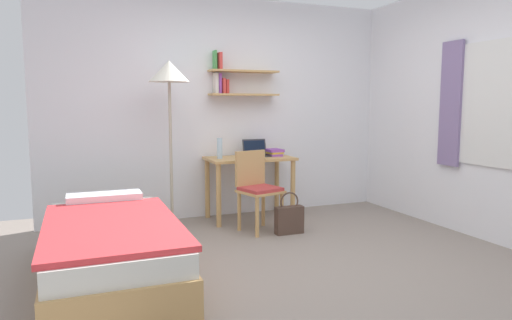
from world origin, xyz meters
TOP-DOWN VIEW (x-y plane):
  - ground_plane at (0.00, 0.00)m, footprint 5.28×5.28m
  - wall_back at (0.00, 2.02)m, footprint 4.40×0.27m
  - wall_right at (2.02, 0.01)m, footprint 0.10×4.40m
  - bed at (-1.52, 0.31)m, footprint 0.95×1.95m
  - desk at (0.14, 1.70)m, footprint 1.00×0.56m
  - desk_chair at (0.04, 1.19)m, footprint 0.49×0.48m
  - standing_lamp at (-0.81, 1.58)m, footprint 0.43×0.43m
  - laptop at (0.24, 1.77)m, footprint 0.30×0.21m
  - water_bottle at (-0.23, 1.69)m, footprint 0.06×0.06m
  - book_stack at (0.47, 1.74)m, footprint 0.19×0.24m
  - handbag at (0.30, 0.94)m, footprint 0.30×0.11m

SIDE VIEW (x-z plane):
  - ground_plane at x=0.00m, z-range 0.00..0.00m
  - handbag at x=0.30m, z-range -0.06..0.38m
  - bed at x=-1.52m, z-range -0.03..0.51m
  - desk_chair at x=0.04m, z-range 0.05..0.90m
  - desk at x=0.14m, z-range 0.22..0.96m
  - book_stack at x=0.47m, z-range 0.73..0.81m
  - laptop at x=0.24m, z-range 0.68..0.88m
  - water_bottle at x=-0.23m, z-range 0.73..0.97m
  - wall_right at x=2.02m, z-range 0.00..2.60m
  - wall_back at x=0.00m, z-range 0.01..2.61m
  - standing_lamp at x=-0.81m, z-range 0.70..2.51m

